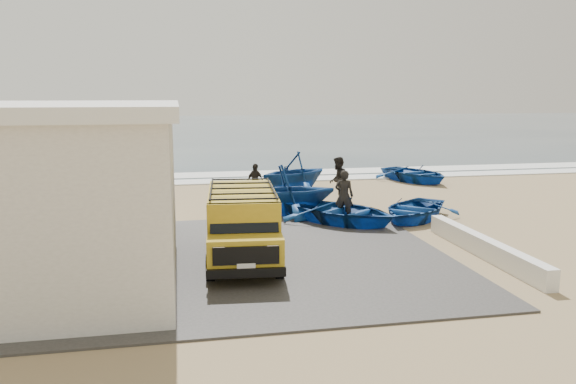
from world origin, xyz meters
TOP-DOWN VIEW (x-y plane):
  - ground at (0.00, 0.00)m, footprint 160.00×160.00m
  - slab at (-2.00, -2.00)m, footprint 12.00×10.00m
  - ocean at (0.00, 56.00)m, footprint 180.00×88.00m
  - surf_line at (0.00, 12.00)m, footprint 180.00×1.60m
  - surf_wash at (0.00, 14.50)m, footprint 180.00×2.20m
  - building at (-7.50, -2.00)m, footprint 8.40×9.40m
  - parapet at (5.00, -3.00)m, footprint 0.35×6.00m
  - van at (-1.69, -2.06)m, footprint 2.22×4.81m
  - boat_near_left at (2.21, 1.70)m, footprint 5.02×5.18m
  - boat_near_right at (4.97, 1.76)m, footprint 4.52×4.55m
  - boat_mid_left at (0.64, 3.49)m, footprint 3.68×3.20m
  - boat_far_left at (1.89, 8.26)m, footprint 4.63×4.43m
  - boat_far_right at (8.68, 10.12)m, footprint 4.18×4.90m
  - fisherman_front at (2.45, 2.13)m, footprint 0.80×0.70m
  - fisherman_middle at (3.07, 5.09)m, footprint 1.10×1.19m
  - fisherman_back at (-0.09, 7.07)m, footprint 0.96×0.80m

SIDE VIEW (x-z plane):
  - ground at x=0.00m, z-range 0.00..0.00m
  - ocean at x=0.00m, z-range 0.00..0.01m
  - surf_wash at x=0.00m, z-range 0.00..0.04m
  - slab at x=-2.00m, z-range 0.00..0.05m
  - surf_line at x=0.00m, z-range 0.00..0.06m
  - parapet at x=5.00m, z-range 0.00..0.55m
  - boat_near_right at x=4.97m, z-range 0.00..0.78m
  - boat_far_right at x=8.68m, z-range 0.00..0.86m
  - boat_near_left at x=2.21m, z-range 0.00..0.88m
  - fisherman_back at x=-0.09m, z-range 0.00..1.53m
  - fisherman_front at x=2.45m, z-range 0.00..1.84m
  - boat_far_left at x=1.89m, z-range 0.00..1.89m
  - boat_mid_left at x=0.64m, z-range 0.00..1.90m
  - fisherman_middle at x=3.07m, z-range 0.00..1.97m
  - van at x=-1.69m, z-range 0.08..2.08m
  - building at x=-7.50m, z-range 0.01..4.31m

